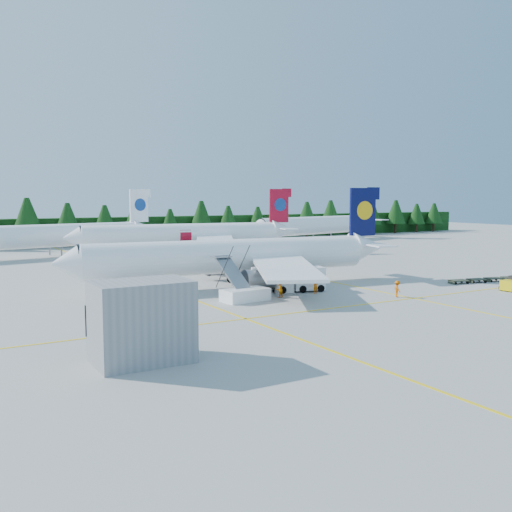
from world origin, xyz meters
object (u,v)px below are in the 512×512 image
airliner_navy (225,257)px  airstairs (243,291)px  airliner_red (179,236)px  service_truck (299,279)px

airliner_navy → airstairs: bearing=-99.6°
airliner_navy → airliner_red: (9.44, 36.39, 0.13)m
service_truck → airliner_red: bearing=100.8°
airliner_navy → airstairs: 9.59m
airliner_navy → airliner_red: airliner_red is taller
airliner_red → airstairs: (-11.95, -45.28, -2.72)m
airliner_red → airstairs: bearing=-97.6°
airliner_red → service_truck: 43.70m
airliner_navy → airstairs: airliner_navy is taller
airliner_red → airstairs: 46.91m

